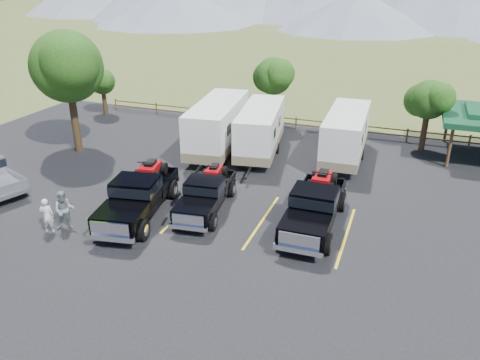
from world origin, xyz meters
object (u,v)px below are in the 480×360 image
(rig_left, at_px, (139,194))
(rig_right, at_px, (315,205))
(trailer_left, at_px, (218,126))
(trailer_right, at_px, (346,135))
(person_b, at_px, (64,210))
(tree_big_nw, at_px, (67,66))
(person_a, at_px, (47,216))
(rig_center, at_px, (206,192))
(trailer_center, at_px, (260,130))

(rig_left, relative_size, rig_right, 1.06)
(trailer_left, xyz_separation_m, trailer_right, (8.06, 1.47, -0.13))
(trailer_right, bearing_deg, trailer_left, -171.57)
(rig_left, distance_m, person_b, 3.45)
(tree_big_nw, distance_m, rig_right, 18.12)
(trailer_left, bearing_deg, rig_left, -98.55)
(trailer_left, distance_m, person_b, 12.22)
(trailer_left, relative_size, person_a, 5.72)
(rig_right, relative_size, person_b, 3.48)
(rig_left, bearing_deg, rig_center, 19.49)
(tree_big_nw, xyz_separation_m, rig_center, (11.53, -4.80, -4.64))
(trailer_right, height_order, person_a, trailer_right)
(trailer_left, xyz_separation_m, person_a, (-3.18, -12.46, -0.90))
(rig_left, height_order, rig_center, rig_left)
(tree_big_nw, bearing_deg, person_b, -54.85)
(tree_big_nw, distance_m, trailer_left, 10.12)
(tree_big_nw, height_order, person_a, tree_big_nw)
(trailer_center, relative_size, person_b, 4.70)
(trailer_left, bearing_deg, rig_center, -78.72)
(rig_left, height_order, rig_right, rig_left)
(rig_center, height_order, person_b, rig_center)
(rig_right, relative_size, trailer_left, 0.68)
(rig_left, xyz_separation_m, person_b, (-2.46, -2.42, -0.13))
(trailer_right, distance_m, person_a, 17.91)
(rig_center, distance_m, trailer_left, 8.33)
(tree_big_nw, distance_m, person_b, 11.77)
(tree_big_nw, relative_size, trailer_left, 0.81)
(trailer_left, xyz_separation_m, trailer_center, (2.74, 0.57, -0.13))
(rig_center, relative_size, person_b, 3.10)
(tree_big_nw, height_order, rig_left, tree_big_nw)
(person_a, height_order, person_b, person_b)
(trailer_right, height_order, person_b, trailer_right)
(trailer_left, height_order, trailer_center, trailer_left)
(rig_right, relative_size, trailer_center, 0.74)
(tree_big_nw, bearing_deg, trailer_center, 17.33)
(trailer_center, distance_m, person_a, 14.33)
(rig_center, relative_size, person_a, 3.48)
(tree_big_nw, distance_m, trailer_center, 12.78)
(trailer_center, height_order, person_a, trailer_center)
(trailer_left, xyz_separation_m, person_b, (-2.64, -11.90, -0.80))
(rig_left, relative_size, trailer_left, 0.72)
(tree_big_nw, bearing_deg, rig_center, -22.60)
(trailer_right, bearing_deg, rig_center, -121.95)
(trailer_left, distance_m, trailer_center, 2.80)
(rig_center, relative_size, trailer_right, 0.66)
(rig_right, bearing_deg, person_b, -159.04)
(tree_big_nw, relative_size, person_b, 4.14)
(rig_right, height_order, trailer_right, trailer_right)
(trailer_left, bearing_deg, trailer_right, 2.87)
(tree_big_nw, height_order, rig_right, tree_big_nw)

